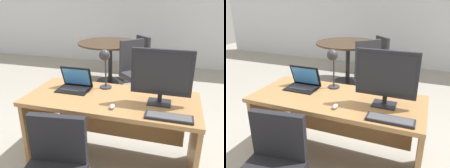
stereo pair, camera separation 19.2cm
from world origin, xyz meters
TOP-DOWN VIEW (x-y plane):
  - ground at (0.00, 1.50)m, footprint 12.00×12.00m
  - back_wall at (0.00, 3.81)m, footprint 10.00×0.10m
  - desk at (0.00, 0.05)m, footprint 1.59×0.70m
  - monitor at (0.44, 0.00)m, footprint 0.51×0.16m
  - laptop at (-0.41, 0.12)m, footprint 0.32×0.24m
  - keyboard at (0.54, -0.25)m, footprint 0.36×0.12m
  - mouse at (0.07, -0.21)m, footprint 0.04×0.08m
  - desk_lamp at (-0.12, 0.20)m, footprint 0.12×0.14m
  - meeting_table at (-0.67, 2.22)m, footprint 1.20×1.20m
  - meeting_chair_near at (-0.01, 2.81)m, footprint 0.66×0.65m
  - meeting_chair_far at (-0.04, 1.60)m, footprint 0.66×0.66m

SIDE VIEW (x-z plane):
  - ground at x=0.00m, z-range 0.00..0.00m
  - meeting_chair_near at x=-0.01m, z-range -0.08..0.79m
  - meeting_chair_far at x=-0.04m, z-range -0.09..0.88m
  - desk at x=0.00m, z-range 0.15..0.88m
  - meeting_table at x=-0.67m, z-range 0.21..1.01m
  - keyboard at x=0.54m, z-range 0.72..0.75m
  - mouse at x=0.07m, z-range 0.72..0.76m
  - laptop at x=-0.41m, z-range 0.68..0.90m
  - monitor at x=0.44m, z-range 0.75..1.23m
  - desk_lamp at x=-0.12m, z-range 0.82..1.22m
  - back_wall at x=0.00m, z-range 0.00..2.80m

